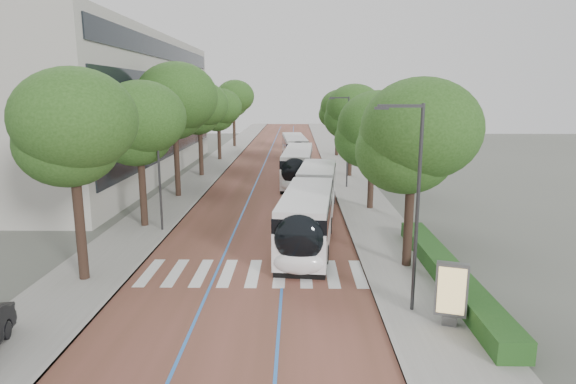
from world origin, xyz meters
TOP-DOWN VIEW (x-y plane):
  - ground at (0.00, 0.00)m, footprint 160.00×160.00m
  - road at (0.00, 40.00)m, footprint 11.00×140.00m
  - sidewalk_left at (-7.50, 40.00)m, footprint 4.00×140.00m
  - sidewalk_right at (7.50, 40.00)m, footprint 4.00×140.00m
  - kerb_left at (-5.60, 40.00)m, footprint 0.20×140.00m
  - kerb_right at (5.60, 40.00)m, footprint 0.20×140.00m
  - zebra_crossing at (0.20, 1.00)m, footprint 10.55×3.60m
  - lane_line_left at (-1.60, 40.00)m, footprint 0.12×126.00m
  - lane_line_right at (1.60, 40.00)m, footprint 0.12×126.00m
  - office_building at (-19.47, 28.00)m, footprint 18.11×40.00m
  - hedge at (9.10, 0.00)m, footprint 1.20×14.00m
  - streetlight_near at (6.62, -3.00)m, footprint 1.82×0.20m
  - streetlight_far at (6.62, 22.00)m, footprint 1.82×0.20m
  - lamp_post_left at (-6.10, 8.00)m, footprint 0.14×0.14m
  - trees_left at (-7.50, 25.91)m, footprint 6.45×60.56m
  - trees_right at (7.70, 20.59)m, footprint 5.71×47.37m
  - lead_bus at (3.22, 8.57)m, footprint 4.36×18.55m
  - bus_queued_0 at (2.38, 24.28)m, footprint 3.13×12.51m
  - bus_queued_1 at (2.04, 37.76)m, footprint 3.34×12.54m
  - ad_panel at (7.88, -4.22)m, footprint 1.18×0.64m

SIDE VIEW (x-z plane):
  - ground at x=0.00m, z-range 0.00..0.00m
  - road at x=0.00m, z-range 0.00..0.02m
  - lane_line_left at x=-1.60m, z-range 0.02..0.03m
  - lane_line_right at x=1.60m, z-range 0.02..0.03m
  - zebra_crossing at x=0.20m, z-range 0.02..0.03m
  - sidewalk_left at x=-7.50m, z-range 0.00..0.12m
  - sidewalk_right at x=7.50m, z-range 0.00..0.12m
  - kerb_left at x=-5.60m, z-range -0.01..0.13m
  - kerb_right at x=5.60m, z-range -0.01..0.13m
  - hedge at x=9.10m, z-range 0.12..0.92m
  - ad_panel at x=7.88m, z-range 0.18..2.55m
  - bus_queued_0 at x=2.38m, z-range 0.02..3.22m
  - bus_queued_1 at x=2.04m, z-range 0.02..3.22m
  - lead_bus at x=3.22m, z-range 0.03..3.23m
  - lamp_post_left at x=-6.10m, z-range 0.12..8.12m
  - streetlight_near at x=6.62m, z-range 0.82..8.82m
  - streetlight_far at x=6.62m, z-range 0.82..8.82m
  - trees_right at x=7.70m, z-range 1.68..10.40m
  - trees_left at x=-7.50m, z-range 1.72..11.98m
  - office_building at x=-19.47m, z-range 0.00..14.00m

